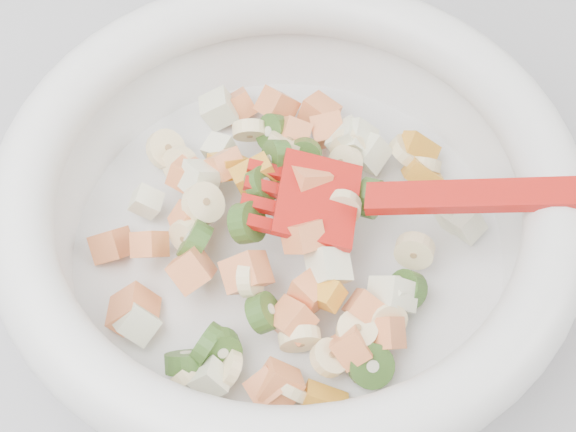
{
  "coord_description": "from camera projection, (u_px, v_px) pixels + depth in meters",
  "views": [
    {
      "loc": [
        0.0,
        1.13,
        1.4
      ],
      "look_at": [
        -0.02,
        1.43,
        0.95
      ],
      "focal_mm": 55.0,
      "sensor_mm": 36.0,
      "label": 1
    }
  ],
  "objects": [
    {
      "name": "mixing_bowl",
      "position": [
        288.0,
        209.0,
        0.54
      ],
      "size": [
        0.41,
        0.35,
        0.11
      ],
      "color": "white",
      "rests_on": "counter"
    }
  ]
}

